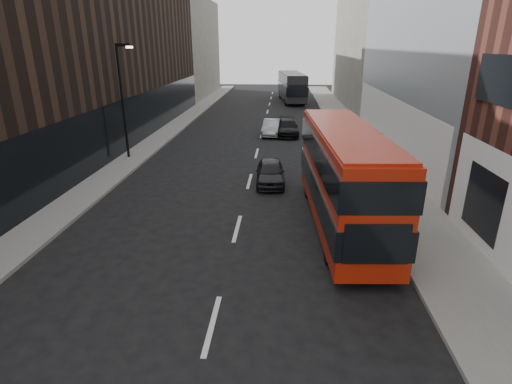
% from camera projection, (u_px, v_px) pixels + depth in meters
% --- Properties ---
extents(ground, '(140.00, 140.00, 0.00)m').
position_uv_depth(ground, '(197.00, 384.00, 8.91)').
color(ground, black).
rests_on(ground, ground).
extents(sidewalk_right, '(3.00, 80.00, 0.15)m').
position_uv_depth(sidewalk_right, '(355.00, 138.00, 31.77)').
color(sidewalk_right, slate).
rests_on(sidewalk_right, ground).
extents(sidewalk_left, '(2.00, 80.00, 0.15)m').
position_uv_depth(sidewalk_left, '(164.00, 135.00, 32.77)').
color(sidewalk_left, slate).
rests_on(sidewalk_left, ground).
extents(building_victorian, '(6.50, 24.00, 21.00)m').
position_uv_depth(building_victorian, '(369.00, 20.00, 45.94)').
color(building_victorian, '#635F57').
rests_on(building_victorian, ground).
extents(building_left_mid, '(5.00, 24.00, 14.00)m').
position_uv_depth(building_left_mid, '(135.00, 45.00, 35.25)').
color(building_left_mid, black).
rests_on(building_left_mid, ground).
extents(building_left_far, '(5.00, 20.00, 13.00)m').
position_uv_depth(building_left_far, '(190.00, 48.00, 55.99)').
color(building_left_far, '#635F57').
rests_on(building_left_far, ground).
extents(street_lamp, '(1.06, 0.22, 7.00)m').
position_uv_depth(street_lamp, '(123.00, 94.00, 24.80)').
color(street_lamp, black).
rests_on(street_lamp, sidewalk_left).
extents(red_bus, '(2.96, 10.16, 4.06)m').
position_uv_depth(red_bus, '(344.00, 174.00, 15.95)').
color(red_bus, '#A31B0A').
rests_on(red_bus, ground).
extents(grey_bus, '(3.79, 11.32, 3.60)m').
position_uv_depth(grey_bus, '(292.00, 86.00, 51.88)').
color(grey_bus, black).
rests_on(grey_bus, ground).
extents(car_a, '(1.65, 3.76, 1.26)m').
position_uv_depth(car_a, '(270.00, 172.00, 21.49)').
color(car_a, black).
rests_on(car_a, ground).
extents(car_b, '(1.56, 3.88, 1.25)m').
position_uv_depth(car_b, '(271.00, 127.00, 32.94)').
color(car_b, gray).
rests_on(car_b, ground).
extents(car_c, '(1.91, 4.35, 1.24)m').
position_uv_depth(car_c, '(287.00, 128.00, 32.91)').
color(car_c, black).
rests_on(car_c, ground).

